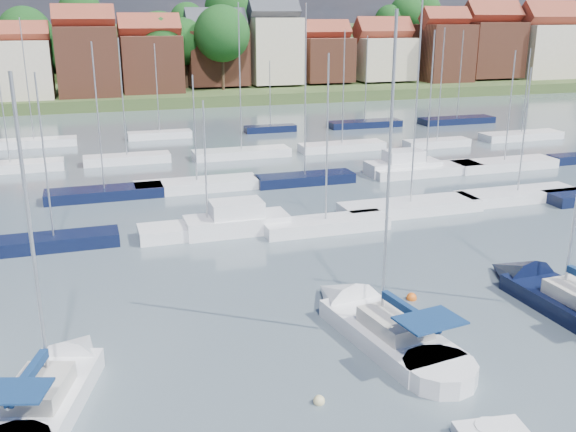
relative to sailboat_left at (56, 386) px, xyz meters
name	(u,v)px	position (x,y,z in m)	size (l,w,h in m)	color
ground	(243,165)	(16.55, 37.02, -0.36)	(260.00, 260.00, 0.00)	#46575F
sailboat_left	(56,386)	(0.00, 0.00, 0.00)	(5.45, 10.20, 13.50)	white
sailboat_centre	(371,322)	(14.02, 1.32, -0.01)	(4.71, 11.88, 15.71)	white
sailboat_navy	(551,295)	(24.22, 1.30, -0.01)	(3.45, 11.42, 15.68)	black
tender	(490,432)	(14.60, -7.45, -0.16)	(2.59, 1.46, 0.53)	white
buoy_c	(319,403)	(9.58, -3.68, -0.36)	(0.45, 0.45, 0.45)	beige
buoy_e	(411,299)	(17.44, 3.68, -0.36)	(0.54, 0.54, 0.54)	#D85914
marina_field	(275,170)	(18.45, 32.17, 0.07)	(79.62, 41.41, 15.93)	white
far_shore_town	(156,59)	(18.77, 129.69, 4.24)	(212.46, 90.00, 22.27)	#3E4F27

